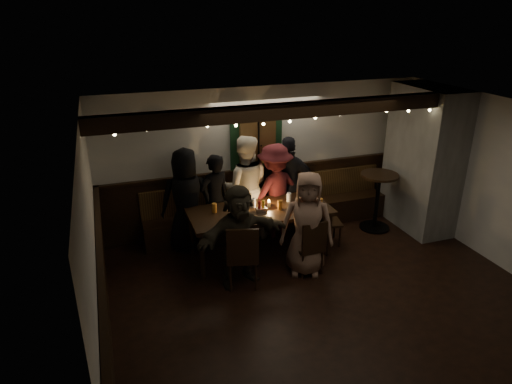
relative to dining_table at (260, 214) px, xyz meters
name	(u,v)px	position (x,y,z in m)	size (l,w,h in m)	color
room	(346,183)	(1.56, 0.02, 0.33)	(6.02, 5.01, 2.62)	black
dining_table	(260,214)	(0.00, 0.00, 0.00)	(2.29, 0.98, 0.99)	black
chair_near_left	(243,253)	(-0.56, -0.82, -0.18)	(0.56, 0.56, 1.01)	black
chair_near_right	(311,244)	(0.54, -0.80, -0.24)	(0.43, 0.43, 0.91)	black
chair_end	(325,218)	(1.17, 0.00, -0.26)	(0.46, 0.46, 0.87)	black
high_top	(378,194)	(2.35, 0.22, -0.07)	(0.67, 0.67, 1.07)	black
person_a	(187,200)	(-1.07, 0.63, 0.13)	(0.86, 0.56, 1.76)	black
person_b	(215,200)	(-0.58, 0.66, 0.06)	(0.59, 0.39, 1.61)	black
person_c	(245,187)	(-0.01, 0.77, 0.18)	(0.90, 0.70, 1.85)	beige
person_d	(275,191)	(0.49, 0.63, 0.10)	(1.09, 0.63, 1.69)	#451419
person_e	(288,184)	(0.81, 0.75, 0.13)	(1.03, 0.43, 1.76)	black
person_f	(239,236)	(-0.56, -0.66, 0.03)	(1.44, 0.46, 1.55)	black
person_g	(307,224)	(0.49, -0.72, 0.07)	(0.80, 0.52, 1.65)	#8A6552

